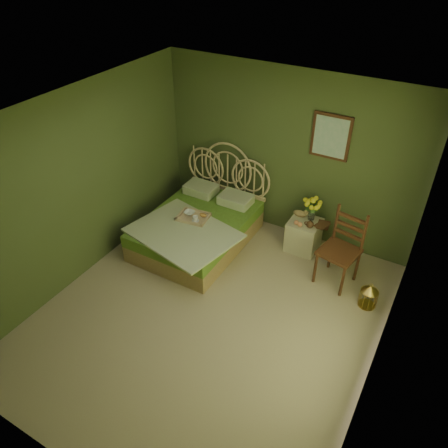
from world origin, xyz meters
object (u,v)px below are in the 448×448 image
Objects in this scene: nightstand at (305,230)px; birdcage at (369,296)px; bed at (199,226)px; chair at (342,243)px.

nightstand reaches higher than birdcage.
bed is 1.62m from nightstand.
chair is at bearing 6.90° from bed.
nightstand is at bearing 160.12° from chair.
chair is (2.14, 0.26, 0.32)m from bed.
chair is at bearing 147.73° from birdcage.
bed is at bearing -162.06° from chair.
nightstand is at bearing 23.74° from bed.
chair is (0.66, -0.39, 0.26)m from nightstand.
bed is 6.15× the size of birdcage.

